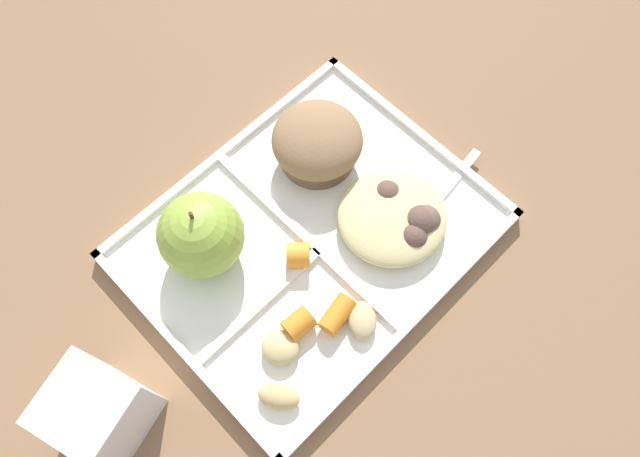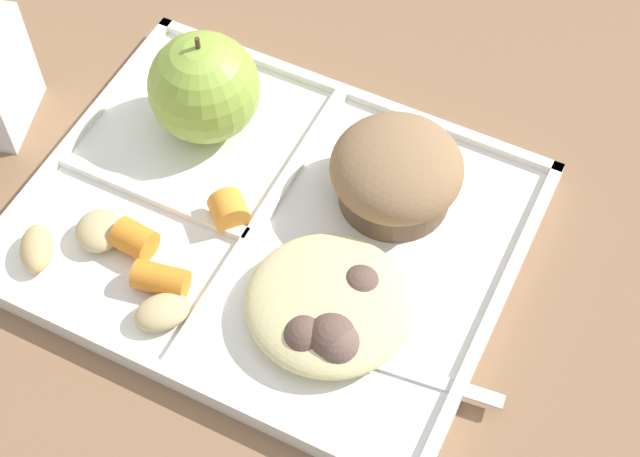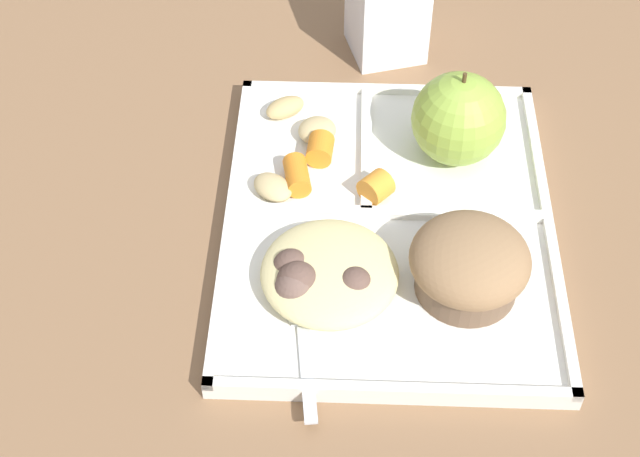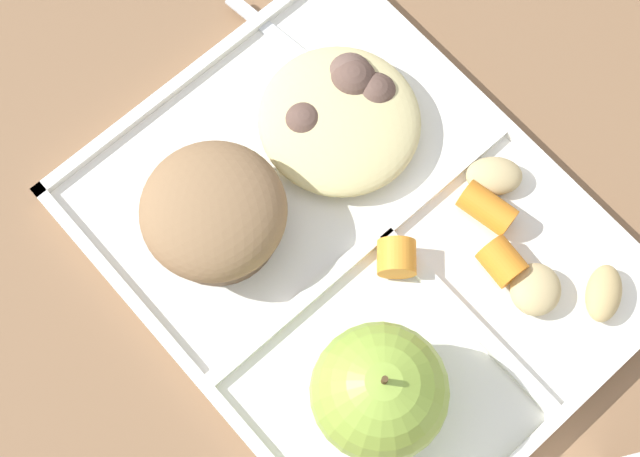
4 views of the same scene
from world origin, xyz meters
TOP-DOWN VIEW (x-y plane):
  - ground at (0.00, 0.00)m, footprint 6.00×6.00m
  - lunch_tray at (-0.00, -0.00)m, footprint 0.34×0.27m
  - green_apple at (-0.08, 0.06)m, footprint 0.08×0.08m
  - bran_muffin at (0.07, 0.06)m, footprint 0.09×0.09m
  - carrot_slice_large at (-0.04, -0.08)m, footprint 0.04×0.03m
  - carrot_slice_tilted at (-0.03, -0.01)m, footprint 0.03×0.03m
  - carrot_slice_center at (-0.07, -0.06)m, footprint 0.03×0.03m
  - potato_chunk_large at (-0.10, -0.06)m, footprint 0.05×0.05m
  - potato_chunk_wedge at (-0.03, -0.10)m, footprint 0.04×0.05m
  - potato_chunk_browned at (-0.13, -0.09)m, footprint 0.04×0.04m
  - egg_noodle_pile at (0.07, -0.05)m, footprint 0.11×0.11m
  - meatball_center at (0.08, -0.03)m, footprint 0.03×0.03m
  - meatball_side at (0.08, -0.07)m, footprint 0.03×0.03m
  - meatball_back at (0.09, -0.07)m, footprint 0.03×0.03m
  - meatball_front at (0.07, -0.08)m, footprint 0.03×0.03m
  - plastic_fork at (0.12, -0.07)m, footprint 0.14×0.03m

SIDE VIEW (x-z plane):
  - ground at x=0.00m, z-range 0.00..0.00m
  - lunch_tray at x=0.00m, z-range 0.00..0.02m
  - plastic_fork at x=0.12m, z-range 0.01..0.01m
  - potato_chunk_wedge at x=-0.03m, z-range 0.01..0.03m
  - potato_chunk_browned at x=-0.13m, z-range 0.01..0.03m
  - potato_chunk_large at x=-0.10m, z-range 0.01..0.03m
  - carrot_slice_large at x=-0.04m, z-range 0.01..0.03m
  - carrot_slice_center at x=-0.07m, z-range 0.01..0.03m
  - carrot_slice_tilted at x=-0.03m, z-range 0.01..0.04m
  - egg_noodle_pile at x=0.07m, z-range 0.01..0.04m
  - meatball_center at x=0.08m, z-range 0.01..0.04m
  - meatball_front at x=0.07m, z-range 0.01..0.04m
  - meatball_back at x=0.09m, z-range 0.01..0.04m
  - meatball_side at x=0.08m, z-range 0.01..0.05m
  - bran_muffin at x=0.07m, z-range 0.01..0.07m
  - green_apple at x=-0.08m, z-range 0.01..0.10m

